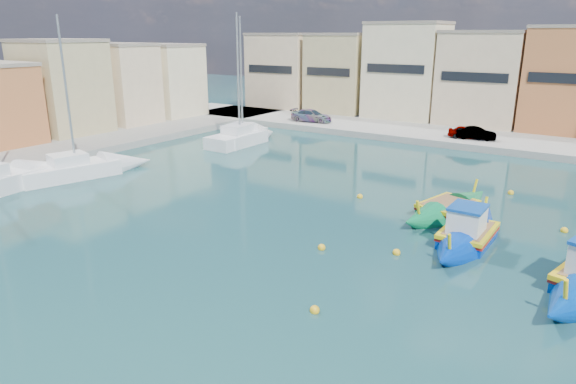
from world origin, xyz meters
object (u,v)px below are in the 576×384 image
Objects in this scene: luzzu_blue_cabin at (467,236)px; luzzu_green at (447,210)px; yacht_mid at (98,167)px; yacht_north at (250,134)px; yacht_midnorth at (250,137)px; yacht_south at (16,179)px.

luzzu_blue_cabin is 3.96m from luzzu_green.
yacht_north is at bearing 85.18° from yacht_mid.
luzzu_blue_cabin is 26.71m from yacht_midnorth.
yacht_midnorth reaches higher than luzzu_blue_cabin.
yacht_south is (-27.20, -6.81, 0.12)m from luzzu_blue_cabin.
yacht_south reaches higher than luzzu_blue_cabin.
luzzu_blue_cabin is 0.73× the size of yacht_mid.
yacht_midnorth is (-23.34, 12.98, 0.12)m from luzzu_blue_cabin.
yacht_midnorth is 0.97× the size of yacht_south.
yacht_north is 0.95× the size of yacht_south.
luzzu_green is 23.37m from yacht_midnorth.
luzzu_blue_cabin is 0.68× the size of yacht_south.
yacht_mid is (-1.34, -15.86, -0.01)m from yacht_north.
yacht_midnorth is 1.05× the size of yacht_mid.
yacht_south reaches higher than yacht_midnorth.
yacht_midnorth is (-21.31, 9.59, 0.21)m from luzzu_green.
yacht_mid reaches higher than luzzu_green.
luzzu_green is 0.67× the size of yacht_south.
yacht_mid is (-25.41, -1.85, 0.09)m from luzzu_blue_cabin.
luzzu_green is at bearing -25.72° from yacht_north.
yacht_north is 15.92m from yacht_mid.
luzzu_green is at bearing -24.22° from yacht_midnorth.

